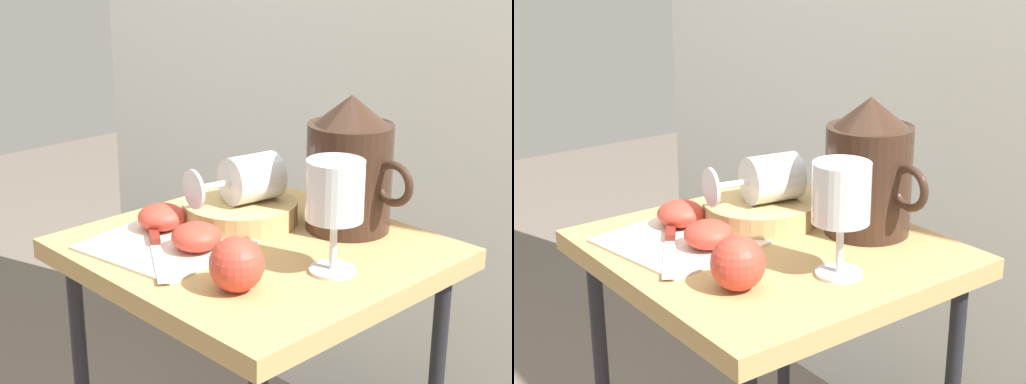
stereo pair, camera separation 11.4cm
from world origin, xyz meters
TOP-DOWN VIEW (x-y plane):
  - table at (0.00, 0.00)m, footprint 0.48×0.46m
  - linen_napkin at (-0.08, -0.10)m, footprint 0.23×0.21m
  - basket_tray at (-0.08, 0.05)m, footprint 0.18×0.18m
  - pitcher at (0.05, 0.15)m, footprint 0.18×0.13m
  - wine_glass_upright at (0.14, 0.01)m, footprint 0.08×0.08m
  - wine_glass_tipped_near at (-0.07, 0.05)m, footprint 0.09×0.16m
  - apple_half_left at (-0.13, -0.07)m, footprint 0.07×0.07m
  - apple_half_right at (-0.04, -0.08)m, footprint 0.07×0.07m
  - apple_whole at (0.10, -0.13)m, footprint 0.07×0.07m
  - knife at (-0.09, -0.11)m, footprint 0.19×0.13m

SIDE VIEW (x-z plane):
  - table at x=0.00m, z-range 0.26..0.94m
  - linen_napkin at x=-0.08m, z-range 0.68..0.68m
  - knife at x=-0.09m, z-range 0.68..0.70m
  - basket_tray at x=-0.08m, z-range 0.68..0.72m
  - apple_half_left at x=-0.13m, z-range 0.68..0.72m
  - apple_half_right at x=-0.04m, z-range 0.68..0.72m
  - apple_whole at x=0.10m, z-range 0.68..0.75m
  - wine_glass_tipped_near at x=-0.07m, z-range 0.72..0.79m
  - pitcher at x=0.05m, z-range 0.66..0.87m
  - wine_glass_upright at x=0.14m, z-range 0.71..0.87m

